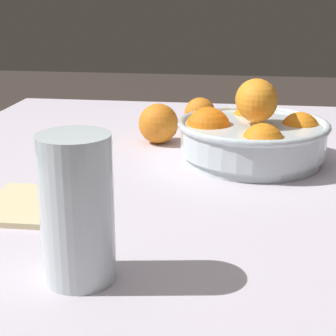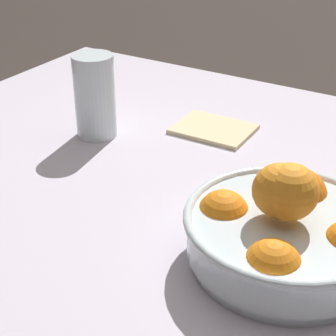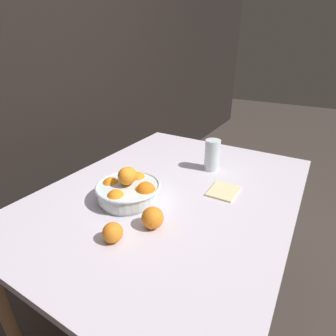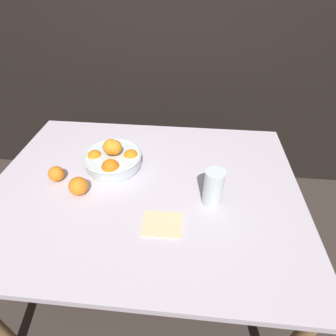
% 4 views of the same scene
% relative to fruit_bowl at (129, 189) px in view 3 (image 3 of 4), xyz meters
% --- Properties ---
extents(ground_plane, '(12.00, 12.00, 0.00)m').
position_rel_fruit_bowl_xyz_m(ground_plane, '(0.16, -0.11, -0.79)').
color(ground_plane, '#3D332D').
extents(back_wall, '(8.00, 0.05, 2.60)m').
position_rel_fruit_bowl_xyz_m(back_wall, '(0.16, 0.91, 0.51)').
color(back_wall, black).
rests_on(back_wall, ground_plane).
extents(dining_table, '(1.33, 1.01, 0.74)m').
position_rel_fruit_bowl_xyz_m(dining_table, '(0.16, -0.11, -0.12)').
color(dining_table, silver).
rests_on(dining_table, ground_plane).
extents(fruit_bowl, '(0.27, 0.27, 0.15)m').
position_rel_fruit_bowl_xyz_m(fruit_bowl, '(0.00, 0.00, 0.00)').
color(fruit_bowl, silver).
rests_on(fruit_bowl, dining_table).
extents(juice_glass, '(0.08, 0.08, 0.16)m').
position_rel_fruit_bowl_xyz_m(juice_glass, '(0.45, -0.18, 0.02)').
color(juice_glass, '#F4A314').
rests_on(juice_glass, dining_table).
extents(orange_loose_near_bowl, '(0.07, 0.07, 0.07)m').
position_rel_fruit_bowl_xyz_m(orange_loose_near_bowl, '(-0.23, -0.11, -0.02)').
color(orange_loose_near_bowl, orange).
rests_on(orange_loose_near_bowl, dining_table).
extents(orange_loose_front, '(0.08, 0.08, 0.08)m').
position_rel_fruit_bowl_xyz_m(orange_loose_front, '(-0.10, -0.18, -0.01)').
color(orange_loose_front, orange).
rests_on(orange_loose_front, dining_table).
extents(napkin, '(0.15, 0.12, 0.01)m').
position_rel_fruit_bowl_xyz_m(napkin, '(0.26, -0.31, -0.05)').
color(napkin, beige).
rests_on(napkin, dining_table).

